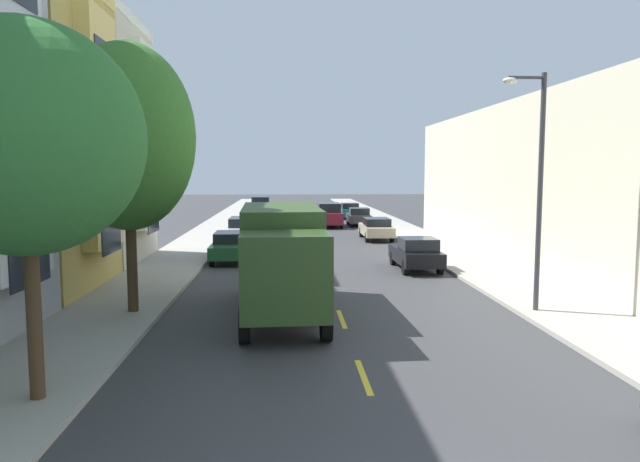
# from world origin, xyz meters

# --- Properties ---
(ground_plane) EXTENTS (160.00, 160.00, 0.00)m
(ground_plane) POSITION_xyz_m (0.00, 30.00, 0.00)
(ground_plane) COLOR #38383A
(sidewalk_left) EXTENTS (3.20, 120.00, 0.14)m
(sidewalk_left) POSITION_xyz_m (-7.10, 28.00, 0.07)
(sidewalk_left) COLOR #A39E93
(sidewalk_left) RESTS_ON ground_plane
(sidewalk_right) EXTENTS (3.20, 120.00, 0.14)m
(sidewalk_right) POSITION_xyz_m (7.10, 28.00, 0.07)
(sidewalk_right) COLOR #A39E93
(sidewalk_right) RESTS_ON ground_plane
(lane_centerline_dashes) EXTENTS (0.14, 47.20, 0.01)m
(lane_centerline_dashes) POSITION_xyz_m (0.00, 24.50, 0.00)
(lane_centerline_dashes) COLOR yellow
(lane_centerline_dashes) RESTS_ON ground_plane
(apartment_block_opposite) EXTENTS (10.00, 36.00, 7.75)m
(apartment_block_opposite) POSITION_xyz_m (13.70, 20.00, 3.87)
(apartment_block_opposite) COLOR beige
(apartment_block_opposite) RESTS_ON ground_plane
(street_tree_nearest) EXTENTS (4.30, 4.30, 7.05)m
(street_tree_nearest) POSITION_xyz_m (-6.40, 5.83, 5.03)
(street_tree_nearest) COLOR #47331E
(street_tree_nearest) RESTS_ON sidewalk_left
(street_tree_second) EXTENTS (4.03, 4.03, 8.15)m
(street_tree_second) POSITION_xyz_m (-6.40, 12.83, 5.46)
(street_tree_second) COLOR #47331E
(street_tree_second) RESTS_ON sidewalk_left
(street_lamp) EXTENTS (1.35, 0.28, 7.25)m
(street_lamp) POSITION_xyz_m (5.96, 12.23, 4.31)
(street_lamp) COLOR #38383D
(street_lamp) RESTS_ON sidewalk_right
(delivery_box_truck) EXTENTS (2.67, 7.72, 3.32)m
(delivery_box_truck) POSITION_xyz_m (-1.81, 12.79, 1.89)
(delivery_box_truck) COLOR #2D471E
(delivery_box_truck) RESTS_ON ground_plane
(parked_wagon_silver) EXTENTS (1.86, 4.71, 1.50)m
(parked_wagon_silver) POSITION_xyz_m (-4.45, 32.18, 0.80)
(parked_wagon_silver) COLOR #B2B5BA
(parked_wagon_silver) RESTS_ON ground_plane
(parked_suv_sky) EXTENTS (2.02, 4.83, 1.93)m
(parked_suv_sky) POSITION_xyz_m (-4.22, 54.15, 0.99)
(parked_suv_sky) COLOR #7A9EC6
(parked_suv_sky) RESTS_ON ground_plane
(parked_sedan_forest) EXTENTS (1.86, 4.52, 1.43)m
(parked_sedan_forest) POSITION_xyz_m (-4.41, 23.84, 0.75)
(parked_sedan_forest) COLOR #194C28
(parked_sedan_forest) RESTS_ON ground_plane
(parked_hatchback_teal) EXTENTS (1.79, 4.02, 1.50)m
(parked_hatchback_teal) POSITION_xyz_m (4.35, 49.87, 0.76)
(parked_hatchback_teal) COLOR #195B60
(parked_hatchback_teal) RESTS_ON ground_plane
(parked_sedan_champagne) EXTENTS (1.83, 4.51, 1.43)m
(parked_sedan_champagne) POSITION_xyz_m (4.24, 32.55, 0.75)
(parked_sedan_champagne) COLOR tan
(parked_sedan_champagne) RESTS_ON ground_plane
(parked_hatchback_navy) EXTENTS (1.76, 4.01, 1.50)m
(parked_hatchback_navy) POSITION_xyz_m (-4.28, 43.76, 0.76)
(parked_hatchback_navy) COLOR navy
(parked_hatchback_navy) RESTS_ON ground_plane
(parked_hatchback_black) EXTENTS (1.79, 4.02, 1.50)m
(parked_hatchback_black) POSITION_xyz_m (4.21, 20.64, 0.76)
(parked_hatchback_black) COLOR black
(parked_hatchback_black) RESTS_ON ground_plane
(parked_hatchback_charcoal) EXTENTS (1.83, 4.04, 1.50)m
(parked_hatchback_charcoal) POSITION_xyz_m (4.31, 42.31, 0.76)
(parked_hatchback_charcoal) COLOR #333338
(parked_hatchback_charcoal) RESTS_ON ground_plane
(moving_burgundy_sedan) EXTENTS (1.95, 4.80, 1.93)m
(moving_burgundy_sedan) POSITION_xyz_m (1.80, 41.64, 0.99)
(moving_burgundy_sedan) COLOR maroon
(moving_burgundy_sedan) RESTS_ON ground_plane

